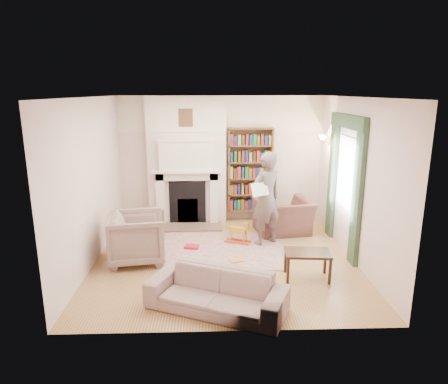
{
  "coord_description": "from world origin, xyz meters",
  "views": [
    {
      "loc": [
        -0.24,
        -6.62,
        2.9
      ],
      "look_at": [
        0.0,
        0.25,
        1.15
      ],
      "focal_mm": 32.0,
      "sensor_mm": 36.0,
      "label": 1
    }
  ],
  "objects_px": {
    "coffee_table": "(307,265)",
    "paraffin_heater": "(158,222)",
    "bookcase": "(250,170)",
    "rocking_horse": "(238,232)",
    "armchair_left": "(137,238)",
    "man_reading": "(266,199)",
    "armchair_reading": "(283,216)",
    "sofa": "(216,291)"
  },
  "relations": [
    {
      "from": "armchair_left",
      "to": "coffee_table",
      "type": "relative_size",
      "value": 1.35
    },
    {
      "from": "armchair_left",
      "to": "sofa",
      "type": "height_order",
      "value": "armchair_left"
    },
    {
      "from": "armchair_left",
      "to": "sofa",
      "type": "xyz_separation_m",
      "value": [
        1.35,
        -1.67,
        -0.16
      ]
    },
    {
      "from": "sofa",
      "to": "rocking_horse",
      "type": "height_order",
      "value": "sofa"
    },
    {
      "from": "sofa",
      "to": "paraffin_heater",
      "type": "bearing_deg",
      "value": 134.98
    },
    {
      "from": "bookcase",
      "to": "armchair_left",
      "type": "height_order",
      "value": "bookcase"
    },
    {
      "from": "paraffin_heater",
      "to": "armchair_left",
      "type": "bearing_deg",
      "value": -98.63
    },
    {
      "from": "sofa",
      "to": "rocking_horse",
      "type": "distance_m",
      "value": 2.49
    },
    {
      "from": "sofa",
      "to": "paraffin_heater",
      "type": "distance_m",
      "value": 3.19
    },
    {
      "from": "coffee_table",
      "to": "rocking_horse",
      "type": "distance_m",
      "value": 1.84
    },
    {
      "from": "sofa",
      "to": "coffee_table",
      "type": "height_order",
      "value": "sofa"
    },
    {
      "from": "armchair_left",
      "to": "coffee_table",
      "type": "xyz_separation_m",
      "value": [
        2.8,
        -0.77,
        -0.21
      ]
    },
    {
      "from": "armchair_reading",
      "to": "sofa",
      "type": "xyz_separation_m",
      "value": [
        -1.44,
        -3.0,
        -0.09
      ]
    },
    {
      "from": "bookcase",
      "to": "man_reading",
      "type": "height_order",
      "value": "bookcase"
    },
    {
      "from": "bookcase",
      "to": "rocking_horse",
      "type": "distance_m",
      "value": 1.75
    },
    {
      "from": "sofa",
      "to": "armchair_left",
      "type": "bearing_deg",
      "value": 152.76
    },
    {
      "from": "bookcase",
      "to": "rocking_horse",
      "type": "bearing_deg",
      "value": -104.46
    },
    {
      "from": "armchair_reading",
      "to": "man_reading",
      "type": "height_order",
      "value": "man_reading"
    },
    {
      "from": "paraffin_heater",
      "to": "rocking_horse",
      "type": "relative_size",
      "value": 1.11
    },
    {
      "from": "coffee_table",
      "to": "armchair_reading",
      "type": "bearing_deg",
      "value": 95.23
    },
    {
      "from": "armchair_left",
      "to": "rocking_horse",
      "type": "distance_m",
      "value": 1.98
    },
    {
      "from": "armchair_left",
      "to": "paraffin_heater",
      "type": "distance_m",
      "value": 1.33
    },
    {
      "from": "bookcase",
      "to": "armchair_reading",
      "type": "distance_m",
      "value": 1.34
    },
    {
      "from": "bookcase",
      "to": "coffee_table",
      "type": "height_order",
      "value": "bookcase"
    },
    {
      "from": "man_reading",
      "to": "coffee_table",
      "type": "xyz_separation_m",
      "value": [
        0.46,
        -1.51,
        -0.68
      ]
    },
    {
      "from": "man_reading",
      "to": "armchair_reading",
      "type": "bearing_deg",
      "value": -157.47
    },
    {
      "from": "coffee_table",
      "to": "rocking_horse",
      "type": "bearing_deg",
      "value": 127.59
    },
    {
      "from": "man_reading",
      "to": "coffee_table",
      "type": "bearing_deg",
      "value": 76.42
    },
    {
      "from": "paraffin_heater",
      "to": "armchair_reading",
      "type": "bearing_deg",
      "value": 0.74
    },
    {
      "from": "coffee_table",
      "to": "paraffin_heater",
      "type": "distance_m",
      "value": 3.33
    },
    {
      "from": "man_reading",
      "to": "coffee_table",
      "type": "distance_m",
      "value": 1.72
    },
    {
      "from": "armchair_reading",
      "to": "armchair_left",
      "type": "bearing_deg",
      "value": 15.65
    },
    {
      "from": "sofa",
      "to": "bookcase",
      "type": "bearing_deg",
      "value": 101.77
    },
    {
      "from": "bookcase",
      "to": "rocking_horse",
      "type": "relative_size",
      "value": 3.74
    },
    {
      "from": "rocking_horse",
      "to": "armchair_reading",
      "type": "bearing_deg",
      "value": 51.37
    },
    {
      "from": "bookcase",
      "to": "armchair_left",
      "type": "bearing_deg",
      "value": -134.68
    },
    {
      "from": "armchair_reading",
      "to": "paraffin_heater",
      "type": "bearing_deg",
      "value": -9.21
    },
    {
      "from": "rocking_horse",
      "to": "armchair_left",
      "type": "bearing_deg",
      "value": -135.01
    },
    {
      "from": "armchair_left",
      "to": "paraffin_heater",
      "type": "bearing_deg",
      "value": -17.67
    },
    {
      "from": "bookcase",
      "to": "coffee_table",
      "type": "xyz_separation_m",
      "value": [
        0.63,
        -2.97,
        -0.95
      ]
    },
    {
      "from": "armchair_left",
      "to": "rocking_horse",
      "type": "bearing_deg",
      "value": -75.76
    },
    {
      "from": "coffee_table",
      "to": "rocking_horse",
      "type": "height_order",
      "value": "coffee_table"
    }
  ]
}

